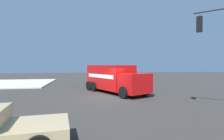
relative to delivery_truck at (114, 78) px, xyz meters
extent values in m
plane|color=#33302D|center=(-2.71, 0.66, -1.44)|extent=(100.00, 100.00, 0.00)
cube|color=beige|center=(10.86, 14.23, -1.37)|extent=(12.72, 12.72, 0.14)
cube|color=red|center=(0.67, 0.32, 0.11)|extent=(6.04, 4.54, 2.40)
cube|color=red|center=(-2.83, -1.34, -0.24)|extent=(2.74, 2.98, 1.70)
cube|color=black|center=(-3.61, -1.71, 0.10)|extent=(0.93, 1.86, 0.88)
cube|color=#B2B2B7|center=(3.08, 1.46, -1.25)|extent=(1.17, 2.17, 0.21)
cube|color=white|center=(1.18, -0.78, 0.23)|extent=(4.22, 2.01, 0.36)
cube|color=white|center=(0.15, 1.41, 0.23)|extent=(4.22, 2.01, 0.36)
cylinder|color=black|center=(-2.26, -2.44, -0.94)|extent=(1.02, 0.68, 1.00)
cylinder|color=black|center=(-3.32, -0.20, -0.94)|extent=(1.02, 0.68, 1.00)
cylinder|color=black|center=(2.26, -0.30, -0.94)|extent=(1.02, 0.68, 1.00)
cylinder|color=black|center=(1.20, 1.94, -0.94)|extent=(1.02, 0.68, 1.00)
cylinder|color=black|center=(3.21, 0.14, -0.94)|extent=(1.02, 0.68, 1.00)
cylinder|color=black|center=(2.15, 2.39, -0.94)|extent=(1.02, 0.68, 1.00)
cylinder|color=#38383D|center=(-7.64, -3.97, 4.44)|extent=(0.03, 0.03, 0.25)
cube|color=black|center=(-7.64, -3.97, 3.84)|extent=(0.42, 0.42, 0.95)
sphere|color=red|center=(-7.52, -4.11, 4.16)|extent=(0.20, 0.20, 0.20)
sphere|color=#EFA314|center=(-7.52, -4.11, 3.85)|extent=(0.20, 0.20, 0.20)
sphere|color=#19CC4C|center=(-7.52, -4.11, 3.54)|extent=(0.20, 0.20, 0.20)
cube|color=tan|center=(-11.37, 4.65, -0.88)|extent=(2.16, 2.20, 0.55)
cylinder|color=black|center=(-10.36, 4.65, -1.06)|extent=(0.32, 0.78, 0.76)
camera|label=1|loc=(-17.77, 3.20, 1.35)|focal=29.01mm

